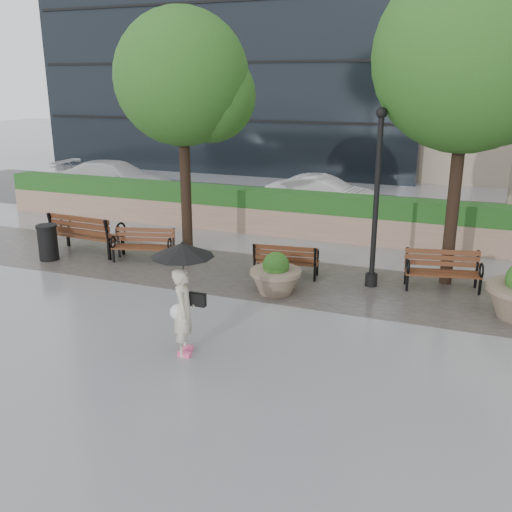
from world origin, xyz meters
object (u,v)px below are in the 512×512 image
(bench_1, at_px, (144,252))
(car_left, at_px, (116,179))
(bench_2, at_px, (286,267))
(trash_bin, at_px, (48,243))
(planter_left, at_px, (276,277))
(lamppost, at_px, (376,211))
(car_right, at_px, (322,194))
(bench_0, at_px, (87,242))
(bench_3, at_px, (442,279))
(pedestrian, at_px, (183,288))

(bench_1, distance_m, car_left, 9.18)
(bench_2, distance_m, trash_bin, 6.35)
(planter_left, bearing_deg, car_left, 140.13)
(bench_1, height_order, planter_left, planter_left)
(lamppost, distance_m, car_right, 7.90)
(trash_bin, relative_size, lamppost, 0.22)
(bench_0, height_order, bench_2, bench_0)
(bench_1, xyz_separation_m, car_right, (2.83, 7.43, 0.40))
(bench_1, bearing_deg, lamppost, -12.33)
(bench_0, bearing_deg, bench_3, -172.78)
(bench_0, relative_size, bench_2, 1.31)
(bench_1, height_order, bench_3, bench_3)
(car_left, bearing_deg, car_right, -92.80)
(bench_3, bearing_deg, lamppost, -179.50)
(bench_0, height_order, pedestrian, pedestrian)
(bench_0, relative_size, bench_3, 1.21)
(bench_0, relative_size, pedestrian, 1.06)
(bench_0, height_order, bench_3, bench_0)
(trash_bin, distance_m, car_right, 9.77)
(bench_2, distance_m, bench_3, 3.60)
(car_right, relative_size, pedestrian, 2.00)
(car_left, bearing_deg, bench_3, -121.13)
(pedestrian, bearing_deg, car_right, -14.37)
(trash_bin, height_order, lamppost, lamppost)
(bench_0, distance_m, car_right, 8.72)
(car_left, distance_m, pedestrian, 14.73)
(bench_1, bearing_deg, trash_bin, -175.99)
(planter_left, bearing_deg, bench_2, 97.41)
(car_left, xyz_separation_m, pedestrian, (9.25, -11.45, 0.48))
(planter_left, height_order, lamppost, lamppost)
(lamppost, bearing_deg, car_left, 149.37)
(bench_3, relative_size, trash_bin, 1.93)
(bench_2, relative_size, pedestrian, 0.81)
(planter_left, distance_m, lamppost, 2.67)
(planter_left, distance_m, car_left, 12.72)
(car_right, bearing_deg, planter_left, -170.25)
(bench_2, xyz_separation_m, car_right, (-1.04, 7.25, 0.41))
(pedestrian, bearing_deg, bench_0, 33.06)
(bench_3, height_order, trash_bin, trash_bin)
(bench_2, bearing_deg, bench_1, -4.76)
(bench_1, height_order, pedestrian, pedestrian)
(planter_left, xyz_separation_m, pedestrian, (-0.51, -3.30, 0.83))
(car_left, relative_size, pedestrian, 2.52)
(car_left, height_order, pedestrian, pedestrian)
(car_left, bearing_deg, lamppost, -125.30)
(car_right, bearing_deg, bench_1, 160.87)
(bench_1, height_order, lamppost, lamppost)
(bench_2, relative_size, planter_left, 1.41)
(bench_0, bearing_deg, pedestrian, 144.79)
(bench_0, xyz_separation_m, trash_bin, (-0.57, -0.89, 0.12))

